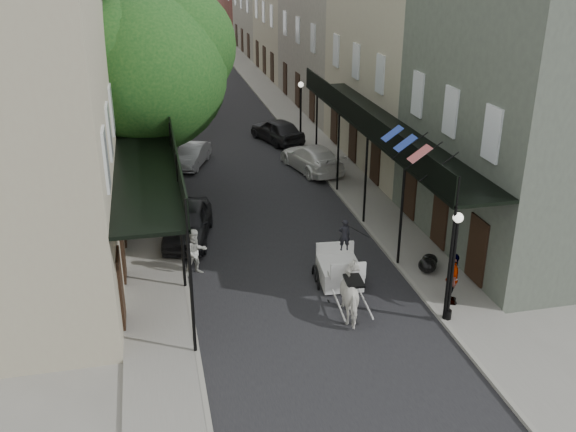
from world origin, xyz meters
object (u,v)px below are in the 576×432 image
lamppost_right_near (453,265)px  car_right_near (312,158)px  carriage (338,252)px  car_left_mid (192,155)px  lamppost_right_far (301,112)px  car_left_near (188,223)px  tree_far (149,36)px  horse (354,294)px  car_right_far (277,130)px  pedestrian_sidewalk_left (131,172)px  pedestrian_walking (196,252)px  car_left_far (161,91)px  tree_near (157,64)px  pedestrian_sidewalk_right (452,279)px  lamppost_left (172,195)px

lamppost_right_near → car_right_near: size_ratio=0.78×
carriage → car_left_mid: (-4.07, 14.03, -0.48)m
lamppost_right_far → car_left_near: 14.18m
tree_far → horse: (5.50, -25.18, -5.01)m
car_right_far → pedestrian_sidewalk_left: bearing=19.2°
pedestrian_walking → car_left_far: 28.92m
lamppost_right_near → car_left_far: lamppost_right_near is taller
tree_near → pedestrian_sidewalk_right: size_ratio=5.30×
tree_far → car_left_near: size_ratio=1.98×
lamppost_right_far → lamppost_right_near: bearing=-90.0°
car_left_mid → lamppost_right_far: bearing=40.9°
lamppost_right_far → horse: size_ratio=1.90×
lamppost_right_near → tree_near: bearing=124.3°
pedestrian_walking → car_left_near: pedestrian_walking is taller
lamppost_left → car_right_near: size_ratio=0.78×
lamppost_left → car_left_far: 25.96m
horse → car_right_far: horse is taller
car_left_far → pedestrian_sidewalk_right: bearing=-69.3°
lamppost_right_near → car_left_mid: (-6.70, 17.60, -1.46)m
lamppost_right_far → car_left_far: bearing=118.9°
carriage → pedestrian_sidewalk_right: size_ratio=1.52×
tree_far → lamppost_right_near: tree_far is taller
tree_near → tree_far: size_ratio=1.12×
lamppost_left → car_left_mid: bearing=81.1°
lamppost_right_near → lamppost_right_far: bearing=90.0°
horse → pedestrian_sidewalk_left: pedestrian_sidewalk_left is taller
lamppost_left → car_left_near: size_ratio=0.85×
tree_far → carriage: bearing=-75.8°
car_left_near → car_left_mid: car_left_near is taller
carriage → pedestrian_sidewalk_right: bearing=-35.3°
tree_near → lamppost_left: bearing=-88.7°
carriage → car_left_mid: bearing=110.9°
horse → car_right_near: (2.34, 14.40, -0.13)m
tree_near → tree_far: tree_near is taller
lamppost_right_far → pedestrian_walking: 16.85m
lamppost_right_near → car_left_far: size_ratio=0.69×
lamppost_left → horse: (5.36, -7.00, -1.22)m
car_left_near → car_right_near: 10.20m
tree_far → car_left_far: (0.65, 7.75, -5.09)m
car_left_mid → car_right_near: bearing=1.7°
lamppost_right_far → car_left_mid: size_ratio=1.03×
tree_near → pedestrian_walking: size_ratio=5.35×
pedestrian_sidewalk_right → car_right_far: bearing=25.2°
lamppost_left → car_right_far: bearing=61.8°
tree_far → car_left_near: 18.77m
car_left_near → lamppost_right_near: bearing=-35.1°
lamppost_right_far → pedestrian_walking: (-7.60, -15.00, -1.15)m
horse → carriage: 2.58m
car_left_mid → car_right_far: car_right_far is taller
car_left_far → pedestrian_sidewalk_left: bearing=-89.6°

